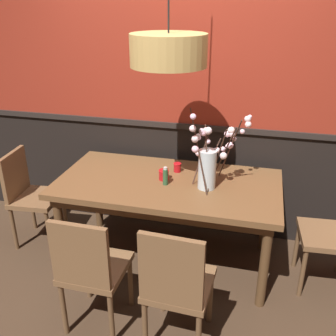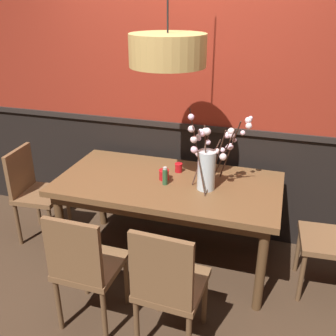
{
  "view_description": "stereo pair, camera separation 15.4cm",
  "coord_description": "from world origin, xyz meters",
  "px_view_note": "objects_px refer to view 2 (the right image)",
  "views": [
    {
      "loc": [
        0.68,
        -2.71,
        2.13
      ],
      "look_at": [
        0.0,
        0.0,
        0.88
      ],
      "focal_mm": 41.19,
      "sensor_mm": 36.0,
      "label": 1
    },
    {
      "loc": [
        0.83,
        -2.67,
        2.13
      ],
      "look_at": [
        0.0,
        0.0,
        0.88
      ],
      "focal_mm": 41.19,
      "sensor_mm": 36.0,
      "label": 2
    }
  ],
  "objects_px": {
    "dining_table": "(168,191)",
    "condiment_bottle": "(165,176)",
    "vase_with_blossoms": "(209,163)",
    "candle_holder_nearer_center": "(164,175)",
    "chair_near_side_right": "(168,284)",
    "pendant_lamp": "(168,50)",
    "chair_near_side_left": "(85,265)",
    "chair_far_side_right": "(216,173)",
    "chair_far_side_left": "(168,163)",
    "chair_head_west_end": "(33,189)",
    "candle_holder_nearer_edge": "(179,167)"
  },
  "relations": [
    {
      "from": "vase_with_blossoms",
      "to": "candle_holder_nearer_center",
      "type": "xyz_separation_m",
      "value": [
        -0.37,
        0.05,
        -0.17
      ]
    },
    {
      "from": "dining_table",
      "to": "condiment_bottle",
      "type": "relative_size",
      "value": 12.02
    },
    {
      "from": "chair_near_side_right",
      "to": "condiment_bottle",
      "type": "xyz_separation_m",
      "value": [
        -0.28,
        0.82,
        0.32
      ]
    },
    {
      "from": "chair_far_side_right",
      "to": "chair_near_side_left",
      "type": "distance_m",
      "value": 1.8
    },
    {
      "from": "chair_head_west_end",
      "to": "candle_holder_nearer_edge",
      "type": "bearing_deg",
      "value": 8.88
    },
    {
      "from": "chair_near_side_left",
      "to": "condiment_bottle",
      "type": "distance_m",
      "value": 0.91
    },
    {
      "from": "vase_with_blossoms",
      "to": "condiment_bottle",
      "type": "relative_size",
      "value": 4.27
    },
    {
      "from": "candle_holder_nearer_center",
      "to": "candle_holder_nearer_edge",
      "type": "relative_size",
      "value": 1.09
    },
    {
      "from": "candle_holder_nearer_edge",
      "to": "pendant_lamp",
      "type": "bearing_deg",
      "value": -90.61
    },
    {
      "from": "chair_near_side_left",
      "to": "dining_table",
      "type": "bearing_deg",
      "value": 70.28
    },
    {
      "from": "vase_with_blossoms",
      "to": "chair_far_side_right",
      "type": "bearing_deg",
      "value": 95.62
    },
    {
      "from": "dining_table",
      "to": "chair_near_side_right",
      "type": "distance_m",
      "value": 0.93
    },
    {
      "from": "chair_near_side_right",
      "to": "chair_far_side_left",
      "type": "bearing_deg",
      "value": 107.17
    },
    {
      "from": "dining_table",
      "to": "condiment_bottle",
      "type": "distance_m",
      "value": 0.17
    },
    {
      "from": "dining_table",
      "to": "candle_holder_nearer_center",
      "type": "relative_size",
      "value": 20.94
    },
    {
      "from": "chair_far_side_right",
      "to": "condiment_bottle",
      "type": "relative_size",
      "value": 5.87
    },
    {
      "from": "chair_far_side_left",
      "to": "chair_head_west_end",
      "type": "height_order",
      "value": "chair_far_side_left"
    },
    {
      "from": "vase_with_blossoms",
      "to": "chair_near_side_left",
      "type": "bearing_deg",
      "value": -127.55
    },
    {
      "from": "dining_table",
      "to": "chair_near_side_left",
      "type": "height_order",
      "value": "chair_near_side_left"
    },
    {
      "from": "chair_far_side_left",
      "to": "condiment_bottle",
      "type": "height_order",
      "value": "chair_far_side_left"
    },
    {
      "from": "chair_far_side_right",
      "to": "candle_holder_nearer_center",
      "type": "distance_m",
      "value": 0.93
    },
    {
      "from": "chair_near_side_right",
      "to": "vase_with_blossoms",
      "type": "xyz_separation_m",
      "value": [
        0.06,
        0.85,
        0.47
      ]
    },
    {
      "from": "dining_table",
      "to": "candle_holder_nearer_edge",
      "type": "bearing_deg",
      "value": 81.05
    },
    {
      "from": "chair_far_side_right",
      "to": "condiment_bottle",
      "type": "height_order",
      "value": "condiment_bottle"
    },
    {
      "from": "vase_with_blossoms",
      "to": "pendant_lamp",
      "type": "distance_m",
      "value": 0.87
    },
    {
      "from": "chair_near_side_left",
      "to": "chair_head_west_end",
      "type": "bearing_deg",
      "value": 139.4
    },
    {
      "from": "chair_near_side_right",
      "to": "candle_holder_nearer_edge",
      "type": "relative_size",
      "value": 11.88
    },
    {
      "from": "dining_table",
      "to": "pendant_lamp",
      "type": "height_order",
      "value": "pendant_lamp"
    },
    {
      "from": "chair_far_side_left",
      "to": "chair_head_west_end",
      "type": "xyz_separation_m",
      "value": [
        -1.03,
        -0.89,
        -0.03
      ]
    },
    {
      "from": "dining_table",
      "to": "chair_head_west_end",
      "type": "relative_size",
      "value": 2.03
    },
    {
      "from": "dining_table",
      "to": "condiment_bottle",
      "type": "xyz_separation_m",
      "value": [
        -0.01,
        -0.06,
        0.16
      ]
    },
    {
      "from": "chair_far_side_right",
      "to": "chair_near_side_left",
      "type": "bearing_deg",
      "value": -108.03
    },
    {
      "from": "chair_far_side_right",
      "to": "candle_holder_nearer_center",
      "type": "xyz_separation_m",
      "value": [
        -0.29,
        -0.83,
        0.31
      ]
    },
    {
      "from": "candle_holder_nearer_center",
      "to": "dining_table",
      "type": "bearing_deg",
      "value": -28.78
    },
    {
      "from": "chair_far_side_right",
      "to": "chair_head_west_end",
      "type": "relative_size",
      "value": 0.99
    },
    {
      "from": "chair_head_west_end",
      "to": "condiment_bottle",
      "type": "xyz_separation_m",
      "value": [
        1.3,
        -0.05,
        0.34
      ]
    },
    {
      "from": "chair_near_side_left",
      "to": "candle_holder_nearer_center",
      "type": "bearing_deg",
      "value": 73.14
    },
    {
      "from": "dining_table",
      "to": "vase_with_blossoms",
      "type": "bearing_deg",
      "value": -4.19
    },
    {
      "from": "chair_far_side_right",
      "to": "chair_near_side_left",
      "type": "height_order",
      "value": "chair_near_side_left"
    },
    {
      "from": "chair_near_side_right",
      "to": "pendant_lamp",
      "type": "xyz_separation_m",
      "value": [
        -0.24,
        0.78,
        1.28
      ]
    },
    {
      "from": "chair_far_side_right",
      "to": "candle_holder_nearer_edge",
      "type": "bearing_deg",
      "value": -108.45
    },
    {
      "from": "dining_table",
      "to": "pendant_lamp",
      "type": "distance_m",
      "value": 1.12
    },
    {
      "from": "pendant_lamp",
      "to": "chair_head_west_end",
      "type": "bearing_deg",
      "value": 176.05
    },
    {
      "from": "chair_head_west_end",
      "to": "candle_holder_nearer_center",
      "type": "xyz_separation_m",
      "value": [
        1.26,
        0.03,
        0.31
      ]
    },
    {
      "from": "candle_holder_nearer_center",
      "to": "pendant_lamp",
      "type": "bearing_deg",
      "value": -60.35
    },
    {
      "from": "chair_far_side_left",
      "to": "chair_near_side_right",
      "type": "distance_m",
      "value": 1.85
    },
    {
      "from": "chair_far_side_right",
      "to": "vase_with_blossoms",
      "type": "distance_m",
      "value": 1.0
    },
    {
      "from": "candle_holder_nearer_center",
      "to": "condiment_bottle",
      "type": "bearing_deg",
      "value": -67.17
    },
    {
      "from": "chair_far_side_left",
      "to": "chair_near_side_right",
      "type": "relative_size",
      "value": 1.03
    },
    {
      "from": "dining_table",
      "to": "chair_head_west_end",
      "type": "bearing_deg",
      "value": -179.67
    }
  ]
}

